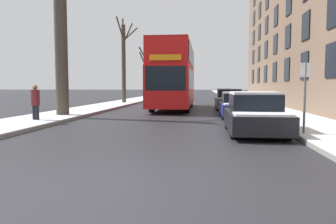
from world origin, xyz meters
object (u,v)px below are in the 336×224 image
double_decker_bus (174,74)px  pedestrian_left_sidewalk (35,102)px  street_sign_post (305,95)px  parked_car_1 (237,105)px  bare_tree_left_1 (124,61)px  parked_car_2 (229,100)px  bare_tree_left_3 (161,78)px  parked_car_0 (255,115)px  bare_tree_left_2 (149,74)px  bare_tree_left_0 (61,33)px

double_decker_bus → pedestrian_left_sidewalk: size_ratio=6.20×
street_sign_post → parked_car_1: bearing=100.9°
bare_tree_left_1 → pedestrian_left_sidewalk: bare_tree_left_1 is taller
double_decker_bus → street_sign_post: bearing=-67.7°
double_decker_bus → parked_car_2: size_ratio=2.52×
double_decker_bus → pedestrian_left_sidewalk: double_decker_bus is taller
bare_tree_left_1 → parked_car_1: bearing=-52.7°
double_decker_bus → bare_tree_left_3: bearing=99.0°
parked_car_0 → parked_car_1: 6.19m
bare_tree_left_3 → pedestrian_left_sidewalk: size_ratio=3.92×
bare_tree_left_2 → parked_car_0: (9.15, -32.41, -2.64)m
parked_car_1 → pedestrian_left_sidewalk: pedestrian_left_sidewalk is taller
bare_tree_left_0 → bare_tree_left_3: 40.54m
parked_car_0 → pedestrian_left_sidewalk: (-9.12, 2.18, 0.27)m
parked_car_2 → street_sign_post: size_ratio=1.75×
pedestrian_left_sidewalk → parked_car_0: bearing=-170.8°
parked_car_1 → parked_car_2: parked_car_2 is taller
bare_tree_left_2 → street_sign_post: 35.01m
bare_tree_left_2 → pedestrian_left_sidewalk: bearing=-89.9°
bare_tree_left_3 → pedestrian_left_sidewalk: (0.06, -43.25, -2.20)m
parked_car_1 → pedestrian_left_sidewalk: (-9.12, -4.01, 0.31)m
bare_tree_left_3 → parked_car_0: (9.18, -45.44, -2.48)m
bare_tree_left_3 → parked_car_2: bare_tree_left_3 is taller
street_sign_post → parked_car_2: bearing=96.1°
bare_tree_left_0 → bare_tree_left_3: bare_tree_left_0 is taller
bare_tree_left_0 → street_sign_post: (10.48, -5.84, -2.98)m
bare_tree_left_2 → parked_car_1: bearing=-70.8°
bare_tree_left_0 → bare_tree_left_1: bare_tree_left_0 is taller
bare_tree_left_1 → bare_tree_left_3: bare_tree_left_1 is taller
parked_car_2 → pedestrian_left_sidewalk: 13.32m
parked_car_1 → bare_tree_left_1: bearing=127.3°
bare_tree_left_0 → bare_tree_left_1: size_ratio=1.10×
street_sign_post → bare_tree_left_1: bearing=118.7°
bare_tree_left_0 → pedestrian_left_sidewalk: 4.39m
parked_car_1 → parked_car_2: bearing=90.0°
bare_tree_left_2 → double_decker_bus: bearing=-75.6°
double_decker_bus → bare_tree_left_0: bearing=-126.8°
bare_tree_left_2 → bare_tree_left_3: bearing=90.1°
parked_car_0 → pedestrian_left_sidewalk: 9.39m
bare_tree_left_0 → double_decker_bus: bearing=53.2°
bare_tree_left_0 → double_decker_bus: size_ratio=0.79×
parked_car_0 → bare_tree_left_0: bearing=151.6°
bare_tree_left_1 → parked_car_0: size_ratio=1.87×
bare_tree_left_2 → parked_car_0: bearing=-74.2°
bare_tree_left_1 → bare_tree_left_3: (-0.13, 27.35, -0.86)m
bare_tree_left_2 → parked_car_2: size_ratio=1.68×
bare_tree_left_1 → parked_car_0: (9.06, -18.09, -3.34)m
bare_tree_left_3 → pedestrian_left_sidewalk: 43.31m
double_decker_bus → parked_car_1: double_decker_bus is taller
parked_car_0 → parked_car_2: parked_car_2 is taller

